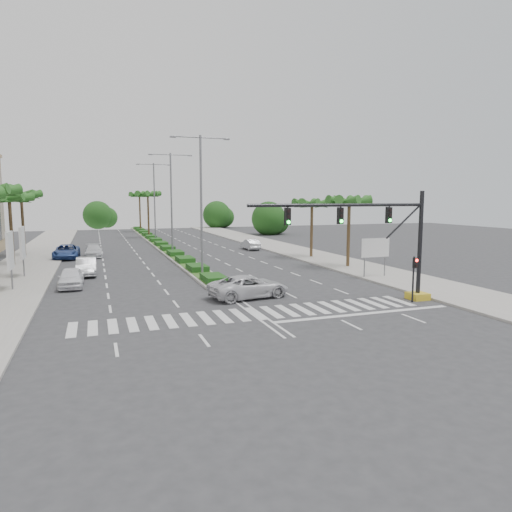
{
  "coord_description": "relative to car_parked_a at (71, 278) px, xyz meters",
  "views": [
    {
      "loc": [
        -8.67,
        -24.58,
        6.69
      ],
      "look_at": [
        1.1,
        3.03,
        3.0
      ],
      "focal_mm": 32.0,
      "sensor_mm": 36.0,
      "label": 1
    }
  ],
  "objects": [
    {
      "name": "streetlight_near",
      "position": [
        10.55,
        1.82,
        6.06
      ],
      "size": [
        5.1,
        0.25,
        12.0
      ],
      "color": "slate",
      "rests_on": "ground"
    },
    {
      "name": "pedestrian_signal",
      "position": [
        21.15,
        -12.86,
        1.3
      ],
      "size": [
        0.28,
        0.36,
        3.0
      ],
      "color": "black",
      "rests_on": "ground"
    },
    {
      "name": "ground",
      "position": [
        10.55,
        -12.18,
        -0.74
      ],
      "size": [
        160.0,
        160.0,
        0.0
      ],
      "primitive_type": "plane",
      "color": "#333335",
      "rests_on": "ground"
    },
    {
      "name": "palm_median_b",
      "position": [
        10.55,
        57.82,
        6.43
      ],
      "size": [
        4.57,
        4.68,
        8.05
      ],
      "color": "brown",
      "rests_on": "ground"
    },
    {
      "name": "median_grass",
      "position": [
        10.55,
        32.82,
        -0.52
      ],
      "size": [
        1.8,
        75.0,
        0.04
      ],
      "primitive_type": "cube",
      "color": "#28571D",
      "rests_on": "median"
    },
    {
      "name": "signal_gantry",
      "position": [
        19.82,
        -12.18,
        2.71
      ],
      "size": [
        12.6,
        1.2,
        7.2
      ],
      "color": "gold",
      "rests_on": "ground"
    },
    {
      "name": "palm_right_far",
      "position": [
        25.05,
        9.82,
        5.17
      ],
      "size": [
        4.57,
        4.68,
        6.75
      ],
      "color": "brown",
      "rests_on": "ground"
    },
    {
      "name": "palm_median_a",
      "position": [
        10.55,
        42.82,
        6.43
      ],
      "size": [
        4.57,
        4.68,
        8.05
      ],
      "color": "brown",
      "rests_on": "ground"
    },
    {
      "name": "car_parked_b",
      "position": [
        1.01,
        5.53,
        0.04
      ],
      "size": [
        1.66,
        4.74,
        1.56
      ],
      "primitive_type": "imported",
      "rotation": [
        0.0,
        0.0,
        0.0
      ],
      "color": "silver",
      "rests_on": "ground"
    },
    {
      "name": "direction_sign",
      "position": [
        24.05,
        -4.19,
        1.71
      ],
      "size": [
        2.7,
        0.11,
        3.4
      ],
      "color": "slate",
      "rests_on": "ground"
    },
    {
      "name": "median",
      "position": [
        10.55,
        32.82,
        -0.64
      ],
      "size": [
        2.2,
        75.0,
        0.2
      ],
      "primitive_type": "cube",
      "color": "gray",
      "rests_on": "ground"
    },
    {
      "name": "billboard_far",
      "position": [
        -3.95,
        5.82,
        2.22
      ],
      "size": [
        0.18,
        2.1,
        4.35
      ],
      "color": "slate",
      "rests_on": "ground"
    },
    {
      "name": "palm_left_far",
      "position": [
        -5.95,
        13.82,
        5.75
      ],
      "size": [
        4.57,
        4.68,
        7.35
      ],
      "color": "brown",
      "rests_on": "ground"
    },
    {
      "name": "palm_right_near",
      "position": [
        25.05,
        1.82,
        5.46
      ],
      "size": [
        4.57,
        4.68,
        7.05
      ],
      "color": "brown",
      "rests_on": "ground"
    },
    {
      "name": "car_parked_c",
      "position": [
        -1.25,
        18.16,
        0.04
      ],
      "size": [
        2.81,
        5.76,
        1.57
      ],
      "primitive_type": "imported",
      "rotation": [
        0.0,
        0.0,
        -0.04
      ],
      "color": "#2F4B8F",
      "rests_on": "ground"
    },
    {
      "name": "palm_left_end",
      "position": [
        -5.95,
        21.82,
        6.14
      ],
      "size": [
        4.57,
        4.68,
        7.75
      ],
      "color": "brown",
      "rests_on": "ground"
    },
    {
      "name": "streetlight_far",
      "position": [
        10.55,
        33.82,
        6.06
      ],
      "size": [
        5.1,
        0.25,
        12.0
      ],
      "color": "slate",
      "rests_on": "ground"
    },
    {
      "name": "billboard_near",
      "position": [
        -3.95,
        -0.18,
        2.22
      ],
      "size": [
        0.18,
        2.1,
        4.35
      ],
      "color": "slate",
      "rests_on": "ground"
    },
    {
      "name": "car_parked_d",
      "position": [
        1.61,
        18.83,
        -0.05
      ],
      "size": [
        2.05,
        4.83,
        1.39
      ],
      "primitive_type": "imported",
      "rotation": [
        0.0,
        0.0,
        0.02
      ],
      "color": "silver",
      "rests_on": "ground"
    },
    {
      "name": "car_right",
      "position": [
        21.19,
        20.02,
        -0.05
      ],
      "size": [
        1.54,
        4.24,
        1.39
      ],
      "primitive_type": "imported",
      "rotation": [
        0.0,
        0.0,
        3.16
      ],
      "color": "silver",
      "rests_on": "ground"
    },
    {
      "name": "footpath_right",
      "position": [
        25.75,
        7.82,
        -0.67
      ],
      "size": [
        6.0,
        120.0,
        0.15
      ],
      "primitive_type": "cube",
      "color": "gray",
      "rests_on": "ground"
    },
    {
      "name": "car_parked_a",
      "position": [
        0.0,
        0.0,
        0.0
      ],
      "size": [
        1.79,
        4.38,
        1.49
      ],
      "primitive_type": "imported",
      "rotation": [
        0.0,
        0.0,
        -0.01
      ],
      "color": "white",
      "rests_on": "ground"
    },
    {
      "name": "car_crossing",
      "position": [
        11.57,
        -7.93,
        0.02
      ],
      "size": [
        5.86,
        3.39,
        1.54
      ],
      "primitive_type": "imported",
      "rotation": [
        0.0,
        0.0,
        1.73
      ],
      "color": "silver",
      "rests_on": "ground"
    },
    {
      "name": "footpath_left",
      "position": [
        -4.65,
        7.82,
        -0.67
      ],
      "size": [
        6.0,
        120.0,
        0.15
      ],
      "primitive_type": "cube",
      "color": "gray",
      "rests_on": "ground"
    },
    {
      "name": "streetlight_mid",
      "position": [
        10.55,
        17.82,
        6.06
      ],
      "size": [
        5.1,
        0.25,
        12.0
      ],
      "color": "slate",
      "rests_on": "ground"
    }
  ]
}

